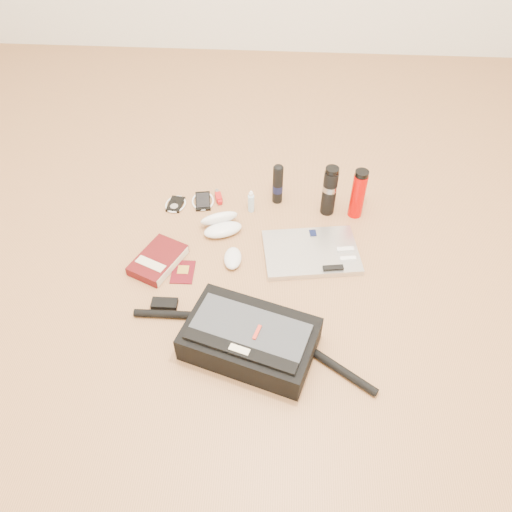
# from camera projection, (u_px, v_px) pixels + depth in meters

# --- Properties ---
(ground) EXTENTS (4.00, 4.00, 0.00)m
(ground) POSITION_uv_depth(u_px,v_px,m) (245.00, 282.00, 1.89)
(ground) COLOR #A37044
(ground) RESTS_ON ground
(messenger_bag) EXTENTS (0.84, 0.38, 0.12)m
(messenger_bag) POSITION_uv_depth(u_px,v_px,m) (249.00, 338.00, 1.65)
(messenger_bag) COLOR black
(messenger_bag) RESTS_ON ground
(laptop) EXTENTS (0.40, 0.31, 0.04)m
(laptop) POSITION_uv_depth(u_px,v_px,m) (311.00, 252.00, 1.99)
(laptop) COLOR #B9B9BB
(laptop) RESTS_ON ground
(book) EXTENTS (0.22, 0.26, 0.04)m
(book) POSITION_uv_depth(u_px,v_px,m) (158.00, 260.00, 1.95)
(book) COLOR #470A0C
(book) RESTS_ON ground
(passport) EXTENTS (0.09, 0.12, 0.01)m
(passport) POSITION_uv_depth(u_px,v_px,m) (183.00, 272.00, 1.93)
(passport) COLOR #4C0810
(passport) RESTS_ON ground
(mouse) EXTENTS (0.07, 0.12, 0.04)m
(mouse) POSITION_uv_depth(u_px,v_px,m) (233.00, 258.00, 1.96)
(mouse) COLOR silver
(mouse) RESTS_ON ground
(sunglasses_case) EXTENTS (0.20, 0.19, 0.09)m
(sunglasses_case) POSITION_uv_depth(u_px,v_px,m) (221.00, 224.00, 2.07)
(sunglasses_case) COLOR white
(sunglasses_case) RESTS_ON ground
(ipod) EXTENTS (0.10, 0.11, 0.01)m
(ipod) POSITION_uv_depth(u_px,v_px,m) (176.00, 204.00, 2.20)
(ipod) COLOR black
(ipod) RESTS_ON ground
(phone) EXTENTS (0.11, 0.13, 0.01)m
(phone) POSITION_uv_depth(u_px,v_px,m) (203.00, 201.00, 2.21)
(phone) COLOR black
(phone) RESTS_ON ground
(inhaler) EXTENTS (0.04, 0.09, 0.02)m
(inhaler) POSITION_uv_depth(u_px,v_px,m) (219.00, 197.00, 2.22)
(inhaler) COLOR #A41312
(inhaler) RESTS_ON ground
(spray_bottle) EXTENTS (0.03, 0.03, 0.11)m
(spray_bottle) POSITION_uv_depth(u_px,v_px,m) (251.00, 202.00, 2.15)
(spray_bottle) COLOR #B0D4EC
(spray_bottle) RESTS_ON ground
(aerosol_can) EXTENTS (0.05, 0.05, 0.19)m
(aerosol_can) POSITION_uv_depth(u_px,v_px,m) (278.00, 184.00, 2.16)
(aerosol_can) COLOR black
(aerosol_can) RESTS_ON ground
(thermos_black) EXTENTS (0.08, 0.08, 0.23)m
(thermos_black) POSITION_uv_depth(u_px,v_px,m) (330.00, 191.00, 2.09)
(thermos_black) COLOR black
(thermos_black) RESTS_ON ground
(thermos_red) EXTENTS (0.06, 0.06, 0.23)m
(thermos_red) POSITION_uv_depth(u_px,v_px,m) (358.00, 194.00, 2.08)
(thermos_red) COLOR #CA0400
(thermos_red) RESTS_ON ground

